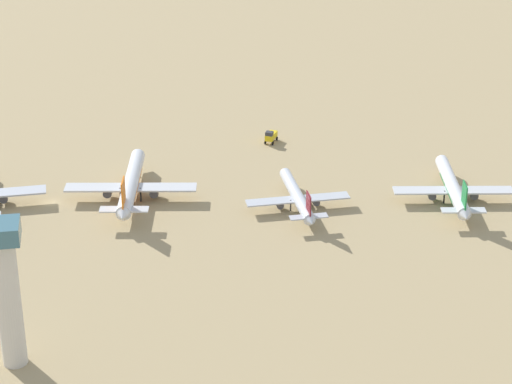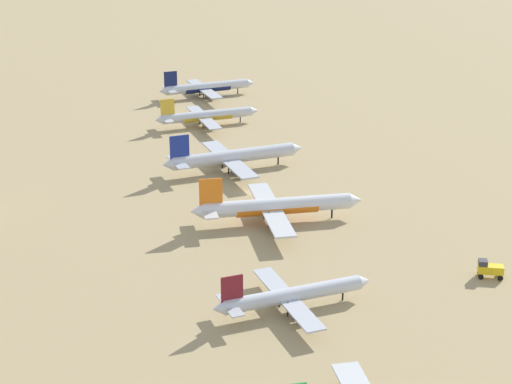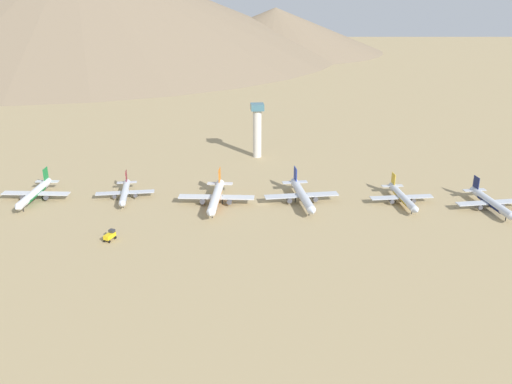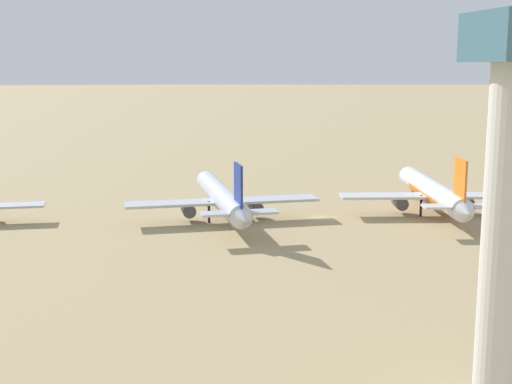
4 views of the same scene
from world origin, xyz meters
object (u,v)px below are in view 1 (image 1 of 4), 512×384
(parked_jet_1, at_px, (297,196))
(control_tower, at_px, (7,287))
(service_truck, at_px, (271,136))
(parked_jet_2, at_px, (131,184))
(parked_jet_0, at_px, (453,187))

(parked_jet_1, relative_size, control_tower, 1.08)
(control_tower, bearing_deg, parked_jet_1, -49.02)
(parked_jet_1, xyz_separation_m, control_tower, (-59.00, 67.91, 13.90))
(parked_jet_1, distance_m, service_truck, 44.13)
(service_truck, bearing_deg, parked_jet_2, 126.66)
(parked_jet_0, height_order, parked_jet_1, parked_jet_0)
(parked_jet_1, height_order, service_truck, parked_jet_1)
(parked_jet_2, distance_m, control_tower, 77.27)
(parked_jet_2, bearing_deg, parked_jet_1, -106.70)
(parked_jet_0, height_order, control_tower, control_tower)
(parked_jet_1, bearing_deg, service_truck, -1.04)
(service_truck, height_order, control_tower, control_tower)
(parked_jet_0, relative_size, parked_jet_1, 1.16)
(parked_jet_0, xyz_separation_m, control_tower, (-57.18, 108.68, 13.43))
(parked_jet_0, relative_size, parked_jet_2, 0.91)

